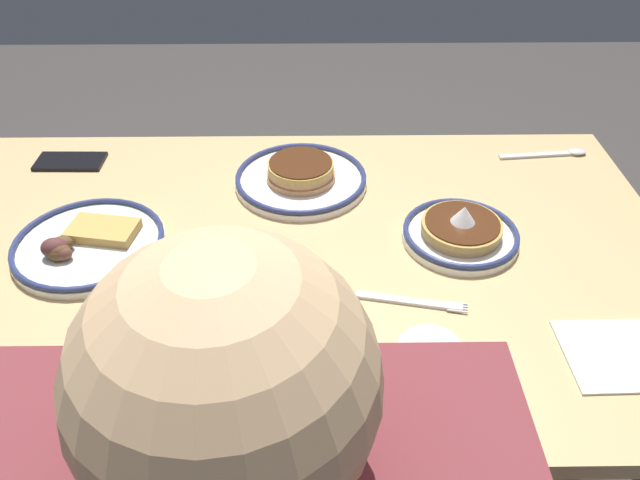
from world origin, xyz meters
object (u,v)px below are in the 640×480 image
(plate_center_pancakes, at_px, (461,232))
(paper_napkin, at_px, (616,355))
(tea_spoon, at_px, (555,154))
(fork_near, at_px, (411,302))
(drinking_glass, at_px, (321,345))
(plate_near_main, at_px, (301,177))
(plate_far_companion, at_px, (87,244))
(cell_phone, at_px, (70,161))
(coffee_mug, at_px, (428,376))

(plate_center_pancakes, bearing_deg, paper_napkin, 122.22)
(paper_napkin, relative_size, tea_spoon, 0.76)
(fork_near, bearing_deg, paper_napkin, 157.96)
(fork_near, bearing_deg, drinking_glass, 42.25)
(paper_napkin, bearing_deg, drinking_glass, 2.40)
(plate_near_main, xyz_separation_m, plate_far_companion, (0.37, 0.21, -0.00))
(drinking_glass, distance_m, cell_phone, 0.79)
(drinking_glass, bearing_deg, tea_spoon, -131.15)
(plate_center_pancakes, distance_m, drinking_glass, 0.39)
(plate_center_pancakes, relative_size, cell_phone, 1.46)
(plate_far_companion, xyz_separation_m, paper_napkin, (-0.84, 0.26, -0.01))
(plate_near_main, distance_m, paper_napkin, 0.66)
(plate_near_main, height_order, tea_spoon, plate_near_main)
(cell_phone, relative_size, tea_spoon, 0.73)
(drinking_glass, distance_m, fork_near, 0.20)
(drinking_glass, bearing_deg, cell_phone, -47.33)
(cell_phone, bearing_deg, paper_napkin, 150.88)
(coffee_mug, distance_m, tea_spoon, 0.77)
(drinking_glass, xyz_separation_m, fork_near, (-0.15, -0.13, -0.05))
(cell_phone, bearing_deg, plate_near_main, 170.75)
(drinking_glass, bearing_deg, fork_near, -137.75)
(plate_near_main, relative_size, cell_phone, 1.87)
(plate_far_companion, relative_size, drinking_glass, 2.41)
(paper_napkin, bearing_deg, tea_spoon, -98.95)
(coffee_mug, height_order, cell_phone, coffee_mug)
(fork_near, bearing_deg, plate_near_main, -62.92)
(coffee_mug, bearing_deg, cell_phone, -43.60)
(coffee_mug, bearing_deg, paper_napkin, -164.82)
(plate_far_companion, xyz_separation_m, fork_near, (-0.56, 0.14, -0.01))
(plate_near_main, xyz_separation_m, fork_near, (-0.18, 0.35, -0.02))
(cell_phone, bearing_deg, drinking_glass, 133.71)
(drinking_glass, distance_m, paper_napkin, 0.43)
(cell_phone, bearing_deg, plate_center_pancakes, 161.42)
(plate_near_main, distance_m, drinking_glass, 0.49)
(tea_spoon, bearing_deg, plate_near_main, 11.19)
(plate_near_main, relative_size, paper_napkin, 1.79)
(cell_phone, distance_m, fork_near, 0.81)
(plate_center_pancakes, relative_size, coffee_mug, 1.82)
(plate_far_companion, relative_size, tea_spoon, 1.35)
(plate_near_main, relative_size, plate_far_companion, 1.01)
(fork_near, bearing_deg, plate_far_companion, -14.46)
(plate_far_companion, distance_m, coffee_mug, 0.65)
(coffee_mug, bearing_deg, tea_spoon, -120.22)
(coffee_mug, height_order, tea_spoon, coffee_mug)
(plate_center_pancakes, xyz_separation_m, paper_napkin, (-0.18, 0.28, -0.02))
(plate_near_main, distance_m, tea_spoon, 0.57)
(cell_phone, xyz_separation_m, fork_near, (-0.68, 0.45, -0.00))
(coffee_mug, relative_size, fork_near, 0.64)
(cell_phone, bearing_deg, tea_spoon, -177.90)
(paper_napkin, distance_m, fork_near, 0.31)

